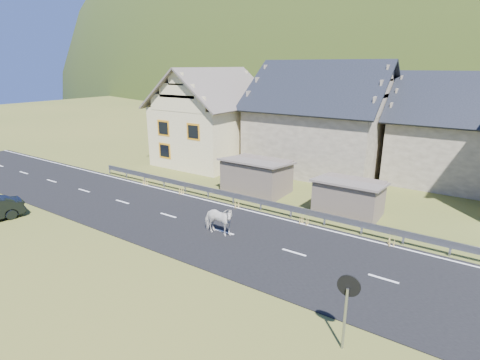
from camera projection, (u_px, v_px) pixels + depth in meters
The scene contains 13 objects.
ground at pixel (224, 233), 19.43m from camera, with size 160.00×160.00×0.00m, color #404E20.
road at pixel (224, 232), 19.43m from camera, with size 60.00×7.00×0.04m, color black.
lane_markings at pixel (224, 232), 19.42m from camera, with size 60.00×6.60×0.01m, color silver.
guardrail at pixel (261, 202), 22.19m from camera, with size 28.10×0.09×0.75m.
shed_left at pixel (257, 177), 25.33m from camera, with size 4.30×3.30×2.40m, color #6F5E52.
shed_right at pixel (349, 198), 21.50m from camera, with size 3.80×2.90×2.20m, color #6F5E52.
house_cream at pixel (212, 112), 33.00m from camera, with size 7.80×9.80×8.30m.
house_stone_a at pixel (322, 112), 30.50m from camera, with size 10.80×9.80×8.90m.
house_stone_b at pixel (464, 125), 26.88m from camera, with size 9.80×8.80×8.10m.
mountain at pixel (474, 132), 165.46m from camera, with size 440.00×280.00×260.00m, color #233313.
conifer_patch at pixel (281, 72), 134.24m from camera, with size 76.00×50.00×28.00m, color black.
horse at pixel (218, 220), 18.90m from camera, with size 1.87×0.85×1.58m, color silver.
traffic_mirror at pixel (348, 296), 11.02m from camera, with size 0.69×0.21×2.50m.
Camera 1 is at (10.58, -14.29, 8.34)m, focal length 28.00 mm.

